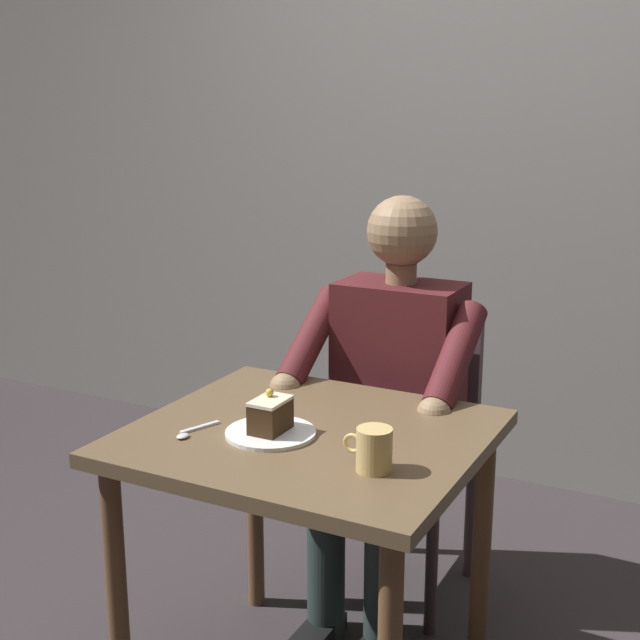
# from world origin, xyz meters

# --- Properties ---
(cafe_rear_panel) EXTENTS (6.40, 0.12, 3.00)m
(cafe_rear_panel) POSITION_xyz_m (0.00, -1.63, 1.50)
(cafe_rear_panel) COLOR gray
(cafe_rear_panel) RESTS_ON ground
(dining_table) EXTENTS (0.82, 0.75, 0.74)m
(dining_table) POSITION_xyz_m (0.00, 0.00, 0.64)
(dining_table) COLOR brown
(dining_table) RESTS_ON ground
(chair) EXTENTS (0.42, 0.42, 0.90)m
(chair) POSITION_xyz_m (0.00, -0.67, 0.49)
(chair) COLOR #4C3A40
(chair) RESTS_ON ground
(seated_person) EXTENTS (0.53, 0.58, 1.26)m
(seated_person) POSITION_xyz_m (0.00, -0.50, 0.65)
(seated_person) COLOR #4A191C
(seated_person) RESTS_ON ground
(dessert_plate) EXTENTS (0.22, 0.22, 0.01)m
(dessert_plate) POSITION_xyz_m (0.07, 0.07, 0.75)
(dessert_plate) COLOR white
(dessert_plate) RESTS_ON dining_table
(cake_slice) EXTENTS (0.07, 0.10, 0.10)m
(cake_slice) POSITION_xyz_m (0.07, 0.07, 0.80)
(cake_slice) COLOR #352211
(cake_slice) RESTS_ON dessert_plate
(coffee_cup) EXTENTS (0.11, 0.08, 0.10)m
(coffee_cup) POSITION_xyz_m (-0.23, 0.14, 0.79)
(coffee_cup) COLOR tan
(coffee_cup) RESTS_ON dining_table
(dessert_spoon) EXTENTS (0.05, 0.14, 0.01)m
(dessert_spoon) POSITION_xyz_m (0.24, 0.15, 0.75)
(dessert_spoon) COLOR silver
(dessert_spoon) RESTS_ON dining_table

